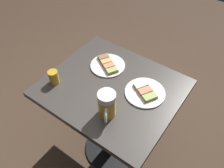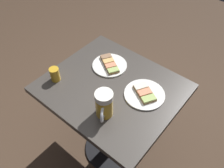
% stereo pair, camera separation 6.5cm
% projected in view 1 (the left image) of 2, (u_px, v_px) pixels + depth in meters
% --- Properties ---
extents(ground_plane, '(6.00, 6.00, 0.00)m').
position_uv_depth(ground_plane, '(112.00, 147.00, 1.95)').
color(ground_plane, '#4C3828').
extents(cafe_table, '(0.69, 0.79, 0.75)m').
position_uv_depth(cafe_table, '(112.00, 104.00, 1.52)').
color(cafe_table, black).
rests_on(cafe_table, ground_plane).
extents(plate_near, '(0.24, 0.24, 0.03)m').
position_uv_depth(plate_near, '(145.00, 92.00, 1.36)').
color(plate_near, white).
rests_on(plate_near, cafe_table).
extents(plate_far, '(0.22, 0.22, 0.03)m').
position_uv_depth(plate_far, '(108.00, 65.00, 1.51)').
color(plate_far, white).
rests_on(plate_far, cafe_table).
extents(beer_mug, '(0.14, 0.11, 0.16)m').
position_uv_depth(beer_mug, '(107.00, 105.00, 1.20)').
color(beer_mug, gold).
rests_on(beer_mug, cafe_table).
extents(beer_glass_small, '(0.06, 0.06, 0.09)m').
position_uv_depth(beer_glass_small, '(54.00, 77.00, 1.39)').
color(beer_glass_small, gold).
rests_on(beer_glass_small, cafe_table).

